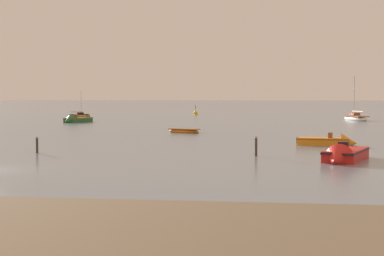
% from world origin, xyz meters
% --- Properties ---
extents(motorboat_moored_2, '(5.23, 2.32, 1.74)m').
position_xyz_m(motorboat_moored_2, '(21.72, 20.58, 0.24)').
color(motorboat_moored_2, orange).
rests_on(motorboat_moored_2, ground).
extents(sailboat_moored_0, '(4.45, 4.10, 5.19)m').
position_xyz_m(sailboat_moored_0, '(-20.80, 81.56, 0.22)').
color(sailboat_moored_0, orange).
rests_on(sailboat_moored_0, ground).
extents(motorboat_moored_3, '(3.90, 6.26, 2.03)m').
position_xyz_m(motorboat_moored_3, '(21.22, 7.71, 0.28)').
color(motorboat_moored_3, red).
rests_on(motorboat_moored_3, ground).
extents(motorboat_moored_4, '(3.84, 6.06, 1.97)m').
position_xyz_m(motorboat_moored_4, '(-14.03, 58.53, 0.27)').
color(motorboat_moored_4, '#23602D').
rests_on(motorboat_moored_4, ground).
extents(rowboat_moored_1, '(4.14, 2.70, 0.62)m').
position_xyz_m(rowboat_moored_1, '(6.57, 35.87, 0.17)').
color(rowboat_moored_1, orange).
rests_on(rowboat_moored_1, ground).
extents(sailboat_moored_1, '(4.36, 7.34, 7.86)m').
position_xyz_m(sailboat_moored_1, '(30.60, 71.65, 0.34)').
color(sailboat_moored_1, white).
rests_on(sailboat_moored_1, ground).
extents(channel_buoy, '(0.90, 0.90, 2.30)m').
position_xyz_m(channel_buoy, '(0.39, 95.65, 0.46)').
color(channel_buoy, gold).
rests_on(channel_buoy, ground).
extents(mooring_post_left, '(0.22, 0.22, 1.37)m').
position_xyz_m(mooring_post_left, '(-0.96, 10.59, 0.60)').
color(mooring_post_left, '#3E3323').
rests_on(mooring_post_left, ground).
extents(mooring_post_right, '(0.22, 0.22, 1.55)m').
position_xyz_m(mooring_post_right, '(15.46, 10.37, 0.67)').
color(mooring_post_right, '#453323').
rests_on(mooring_post_right, ground).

